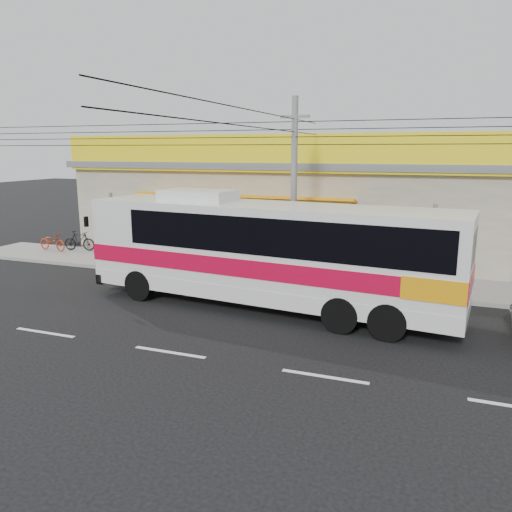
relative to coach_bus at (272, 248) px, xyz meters
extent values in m
plane|color=black|center=(-1.27, -1.80, -2.00)|extent=(120.00, 120.00, 0.00)
cube|color=gray|center=(-1.27, 4.20, -1.93)|extent=(30.00, 3.20, 0.15)
cube|color=gray|center=(-1.27, 9.80, 0.10)|extent=(22.00, 8.00, 4.20)
cube|color=#56595D|center=(-1.27, 9.80, 2.35)|extent=(22.60, 8.60, 0.30)
cube|color=yellow|center=(-1.27, 5.68, 2.90)|extent=(22.00, 0.24, 1.60)
cube|color=#AC0920|center=(-3.27, 5.65, 2.90)|extent=(9.00, 0.10, 1.20)
cube|color=#157930|center=(5.23, 5.65, 2.90)|extent=(2.40, 0.10, 1.10)
cube|color=#AC0920|center=(-10.27, 5.65, 2.90)|extent=(3.00, 0.10, 1.10)
cube|color=orange|center=(-3.27, 5.50, 1.00)|extent=(10.00, 1.20, 0.37)
cube|color=silver|center=(-0.19, 0.02, -0.09)|extent=(12.30, 3.76, 2.92)
cube|color=#BC082D|center=(-0.19, 0.02, -0.44)|extent=(12.34, 3.80, 0.55)
cube|color=orange|center=(5.03, -0.52, -0.44)|extent=(1.87, 2.73, 0.61)
cube|color=black|center=(0.51, -0.05, 0.57)|extent=(10.30, 3.59, 1.11)
cube|color=black|center=(-6.13, 0.64, 0.37)|extent=(0.39, 2.22, 1.51)
cube|color=silver|center=(-2.70, 0.28, 1.56)|extent=(2.55, 1.65, 0.36)
cylinder|color=black|center=(-4.52, -0.68, -1.48)|extent=(1.08, 0.43, 1.05)
cylinder|color=black|center=(-4.29, 1.59, -1.48)|extent=(1.08, 0.43, 1.05)
cylinder|color=black|center=(3.80, -1.54, -1.48)|extent=(1.08, 0.43, 1.05)
cylinder|color=black|center=(4.04, 0.73, -1.48)|extent=(1.08, 0.43, 1.05)
imported|color=#94260A|center=(-13.01, 4.58, -1.40)|extent=(1.77, 0.82, 0.90)
imported|color=black|center=(-11.74, 5.03, -1.37)|extent=(1.67, 0.73, 0.97)
cylinder|color=slate|center=(0.00, 2.40, 1.42)|extent=(0.22, 0.22, 6.85)
cube|color=slate|center=(0.00, 2.40, 4.16)|extent=(1.03, 0.10, 0.10)
camera|label=1|loc=(4.91, -14.67, 3.04)|focal=35.00mm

